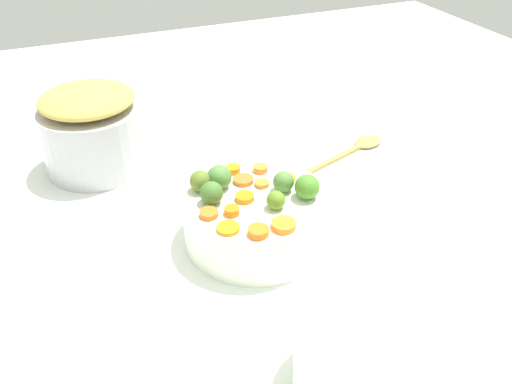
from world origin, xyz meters
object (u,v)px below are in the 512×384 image
Objects in this scene: casserole_dish at (381,359)px; serving_bowl_carrots at (256,218)px; metal_pot at (94,138)px; wooden_spoon at (352,150)px.

serving_bowl_carrots is at bearing -175.93° from casserole_dish.
serving_bowl_carrots is 1.18× the size of metal_pot.
serving_bowl_carrots is 0.37m from wooden_spoon.
casserole_dish is at bearing 19.06° from metal_pot.
metal_pot is 0.55m from wooden_spoon.
metal_pot reaches higher than wooden_spoon.
casserole_dish is (0.34, 0.02, 0.01)m from serving_bowl_carrots.
serving_bowl_carrots is at bearing -57.53° from wooden_spoon.
serving_bowl_carrots is 0.80× the size of wooden_spoon.
serving_bowl_carrots is 0.41m from metal_pot.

